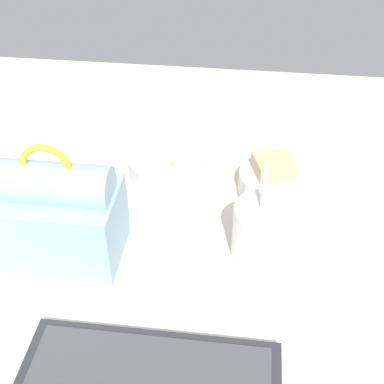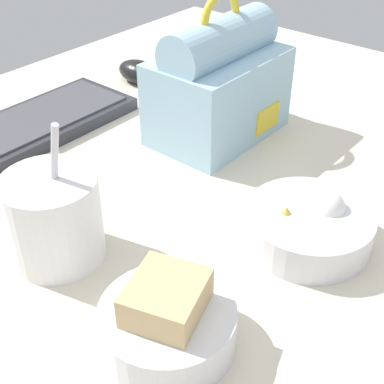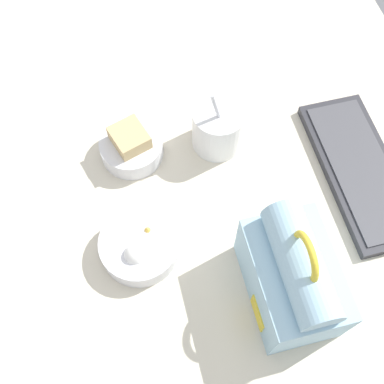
{
  "view_description": "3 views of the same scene",
  "coord_description": "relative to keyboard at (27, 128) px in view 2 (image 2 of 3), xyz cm",
  "views": [
    {
      "loc": [
        -3.28,
        69.46,
        61.45
      ],
      "look_at": [
        5.06,
        1.62,
        7.0
      ],
      "focal_mm": 50.0,
      "sensor_mm": 36.0,
      "label": 1
    },
    {
      "loc": [
        -30.13,
        -27.78,
        39.4
      ],
      "look_at": [
        5.06,
        1.62,
        7.0
      ],
      "focal_mm": 50.0,
      "sensor_mm": 36.0,
      "label": 2
    },
    {
      "loc": [
        41.13,
        -7.47,
        80.42
      ],
      "look_at": [
        5.06,
        1.62,
        7.0
      ],
      "focal_mm": 45.0,
      "sensor_mm": 36.0,
      "label": 3
    }
  ],
  "objects": [
    {
      "name": "lunch_bag",
      "position": [
        17.61,
        -20.6,
        6.57
      ],
      "size": [
        18.61,
        12.44,
        20.03
      ],
      "color": "#9EC6DB",
      "rests_on": "desk_surface"
    },
    {
      "name": "computer_mouse",
      "position": [
        23.37,
        0.6,
        0.85
      ],
      "size": [
        4.91,
        8.25,
        3.74
      ],
      "color": "black",
      "rests_on": "desk_surface"
    },
    {
      "name": "bento_bowl_sandwich",
      "position": [
        -14.5,
        -40.02,
        1.57
      ],
      "size": [
        11.73,
        11.73,
        6.94
      ],
      "color": "silver",
      "rests_on": "desk_surface"
    },
    {
      "name": "desk_surface",
      "position": [
        -6.35,
        -33.31,
        -2.02
      ],
      "size": [
        140.0,
        110.0,
        2.0
      ],
      "color": "beige",
      "rests_on": "ground"
    },
    {
      "name": "bento_bowl_snacks",
      "position": [
        4.95,
        -42.37,
        1.12
      ],
      "size": [
        13.45,
        13.45,
        5.66
      ],
      "color": "silver",
      "rests_on": "desk_surface"
    },
    {
      "name": "keyboard",
      "position": [
        0.0,
        0.0,
        0.0
      ],
      "size": [
        31.9,
        12.59,
        2.1
      ],
      "color": "#2D2D33",
      "rests_on": "desk_surface"
    },
    {
      "name": "soup_cup",
      "position": [
        -13.2,
        -23.77,
        3.86
      ],
      "size": [
        9.56,
        9.56,
        15.55
      ],
      "color": "white",
      "rests_on": "desk_surface"
    }
  ]
}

